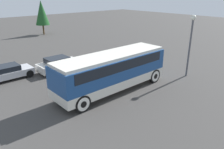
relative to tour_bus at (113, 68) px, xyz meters
The scene contains 6 objects.
ground_plane 1.82m from the tour_bus, behind, with size 120.00×120.00×0.00m, color #423F3D.
tour_bus is the anchor object (origin of this frame).
parked_car_near 6.90m from the tour_bus, 98.54° to the left, with size 4.02×1.90×1.44m.
parked_car_mid 9.63m from the tour_bus, 123.88° to the left, with size 4.00×1.85×1.28m.
lamp_post 7.73m from the tour_bus, 16.93° to the right, with size 0.44×0.44×5.48m.
tree_left 27.21m from the tour_bus, 75.59° to the left, with size 2.41×2.41×5.93m.
Camera 1 is at (-10.47, -11.70, 7.32)m, focal length 35.00 mm.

